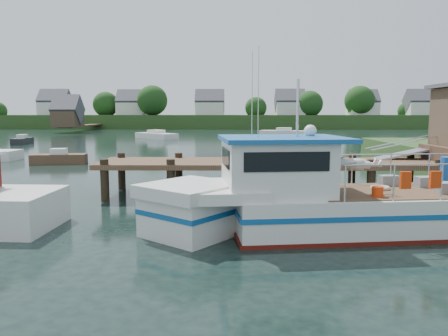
{
  "coord_description": "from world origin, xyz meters",
  "views": [
    {
      "loc": [
        -0.8,
        -17.48,
        3.32
      ],
      "look_at": [
        -1.0,
        -1.5,
        1.3
      ],
      "focal_mm": 35.0,
      "sensor_mm": 36.0,
      "label": 1
    }
  ],
  "objects_px": {
    "moored_rowboat": "(59,158)",
    "moored_far": "(284,133)",
    "moored_e": "(22,140)",
    "moored_d": "(156,135)",
    "moored_c": "(448,154)",
    "dock": "(413,140)",
    "moored_b": "(304,145)",
    "lobster_boat": "(320,200)"
  },
  "relations": [
    {
      "from": "moored_rowboat",
      "to": "moored_far",
      "type": "xyz_separation_m",
      "value": [
        19.29,
        36.53,
        0.06
      ]
    },
    {
      "from": "moored_rowboat",
      "to": "moored_e",
      "type": "distance_m",
      "value": 21.41
    },
    {
      "from": "moored_far",
      "to": "moored_d",
      "type": "relative_size",
      "value": 1.14
    },
    {
      "from": "moored_c",
      "to": "moored_e",
      "type": "distance_m",
      "value": 41.04
    },
    {
      "from": "moored_far",
      "to": "moored_d",
      "type": "height_order",
      "value": "moored_far"
    },
    {
      "from": "dock",
      "to": "moored_far",
      "type": "bearing_deg",
      "value": 89.06
    },
    {
      "from": "moored_rowboat",
      "to": "moored_b",
      "type": "bearing_deg",
      "value": 53.75
    },
    {
      "from": "lobster_boat",
      "to": "moored_c",
      "type": "bearing_deg",
      "value": 49.43
    },
    {
      "from": "moored_far",
      "to": "moored_rowboat",
      "type": "bearing_deg",
      "value": -109.35
    },
    {
      "from": "moored_c",
      "to": "lobster_boat",
      "type": "bearing_deg",
      "value": -104.25
    },
    {
      "from": "lobster_boat",
      "to": "moored_rowboat",
      "type": "relative_size",
      "value": 2.94
    },
    {
      "from": "dock",
      "to": "moored_c",
      "type": "relative_size",
      "value": 2.57
    },
    {
      "from": "lobster_boat",
      "to": "moored_e",
      "type": "height_order",
      "value": "lobster_boat"
    },
    {
      "from": "dock",
      "to": "moored_c",
      "type": "distance_m",
      "value": 16.92
    },
    {
      "from": "moored_far",
      "to": "moored_c",
      "type": "relative_size",
      "value": 1.13
    },
    {
      "from": "moored_far",
      "to": "moored_c",
      "type": "height_order",
      "value": "moored_far"
    },
    {
      "from": "lobster_boat",
      "to": "moored_c",
      "type": "xyz_separation_m",
      "value": [
        13.44,
        19.91,
        -0.55
      ]
    },
    {
      "from": "dock",
      "to": "moored_d",
      "type": "height_order",
      "value": "dock"
    },
    {
      "from": "moored_far",
      "to": "moored_d",
      "type": "distance_m",
      "value": 19.36
    },
    {
      "from": "lobster_boat",
      "to": "moored_b",
      "type": "relative_size",
      "value": 1.75
    },
    {
      "from": "moored_b",
      "to": "moored_e",
      "type": "xyz_separation_m",
      "value": [
        -29.02,
        7.3,
        -0.08
      ]
    },
    {
      "from": "dock",
      "to": "moored_b",
      "type": "relative_size",
      "value": 2.75
    },
    {
      "from": "dock",
      "to": "moored_b",
      "type": "distance_m",
      "value": 21.95
    },
    {
      "from": "moored_b",
      "to": "moored_e",
      "type": "relative_size",
      "value": 1.55
    },
    {
      "from": "lobster_boat",
      "to": "dock",
      "type": "bearing_deg",
      "value": 42.53
    },
    {
      "from": "moored_d",
      "to": "moored_e",
      "type": "xyz_separation_m",
      "value": [
        -12.73,
        -10.31,
        -0.04
      ]
    },
    {
      "from": "moored_b",
      "to": "dock",
      "type": "bearing_deg",
      "value": -99.29
    },
    {
      "from": "lobster_boat",
      "to": "moored_far",
      "type": "distance_m",
      "value": 53.19
    },
    {
      "from": "moored_far",
      "to": "moored_b",
      "type": "bearing_deg",
      "value": -84.61
    },
    {
      "from": "moored_c",
      "to": "moored_e",
      "type": "relative_size",
      "value": 1.65
    },
    {
      "from": "moored_e",
      "to": "moored_c",
      "type": "bearing_deg",
      "value": -38.71
    },
    {
      "from": "dock",
      "to": "moored_e",
      "type": "relative_size",
      "value": 4.25
    },
    {
      "from": "moored_e",
      "to": "moored_b",
      "type": "bearing_deg",
      "value": -31.73
    },
    {
      "from": "moored_rowboat",
      "to": "moored_c",
      "type": "relative_size",
      "value": 0.56
    },
    {
      "from": "lobster_boat",
      "to": "moored_c",
      "type": "distance_m",
      "value": 24.03
    },
    {
      "from": "moored_c",
      "to": "moored_far",
      "type": "bearing_deg",
      "value": 123.24
    },
    {
      "from": "moored_c",
      "to": "moored_d",
      "type": "relative_size",
      "value": 1.0
    },
    {
      "from": "moored_far",
      "to": "moored_d",
      "type": "xyz_separation_m",
      "value": [
        -17.66,
        -7.92,
        -0.01
      ]
    },
    {
      "from": "moored_far",
      "to": "moored_e",
      "type": "xyz_separation_m",
      "value": [
        -30.39,
        -18.23,
        -0.05
      ]
    },
    {
      "from": "moored_far",
      "to": "moored_b",
      "type": "xyz_separation_m",
      "value": [
        -1.37,
        -25.52,
        0.03
      ]
    },
    {
      "from": "dock",
      "to": "lobster_boat",
      "type": "bearing_deg",
      "value": -130.94
    },
    {
      "from": "lobster_boat",
      "to": "moored_e",
      "type": "xyz_separation_m",
      "value": [
        -24.85,
        34.67,
        -0.52
      ]
    }
  ]
}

